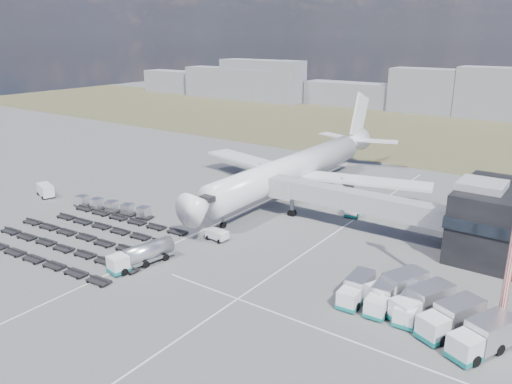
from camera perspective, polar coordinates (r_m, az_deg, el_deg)
The scene contains 14 objects.
ground at distance 76.39m, azimuth -8.04°, elevation -6.11°, with size 420.00×420.00×0.00m, color #565659.
grass_strip at distance 170.26m, azimuth 18.30°, elevation 6.43°, with size 420.00×90.00×0.01m, color brown.
lane_markings at distance 72.72m, azimuth -0.73°, elevation -7.19°, with size 47.12×110.00×0.01m.
jet_bridge at distance 82.00m, azimuth 9.96°, elevation -0.74°, with size 30.30×3.80×7.05m.
airliner at distance 99.20m, azimuth 4.71°, elevation 2.84°, with size 51.59×64.53×17.62m.
skyline at distance 208.92m, azimuth 21.41°, elevation 10.29°, with size 310.91×21.20×23.83m.
fuel_tanker at distance 70.85m, azimuth -12.95°, elevation -7.01°, with size 4.04×9.77×3.07m.
pushback_tug at distance 77.69m, azimuth -4.47°, elevation -4.96°, with size 3.39×1.91×1.52m, color white.
utility_van at distance 105.92m, azimuth -22.91°, elevation 0.16°, with size 4.72×2.14×2.49m, color white.
catering_truck at distance 89.86m, azimuth 11.31°, elevation -1.67°, with size 3.02×5.96×2.62m.
service_trucks_near at distance 60.79m, azimuth 14.32°, elevation -11.52°, with size 9.28×7.19×2.73m.
service_trucks_far at distance 59.31m, azimuth 19.88°, elevation -12.58°, with size 16.37×13.15×3.19m.
uld_row at distance 92.64m, azimuth -16.15°, elevation -1.59°, with size 17.15×4.49×1.87m.
baggage_dollies at distance 82.13m, azimuth -19.10°, elevation -4.93°, with size 30.87×21.71×0.78m.
Camera 1 is at (48.76, -50.24, 30.57)m, focal length 35.00 mm.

